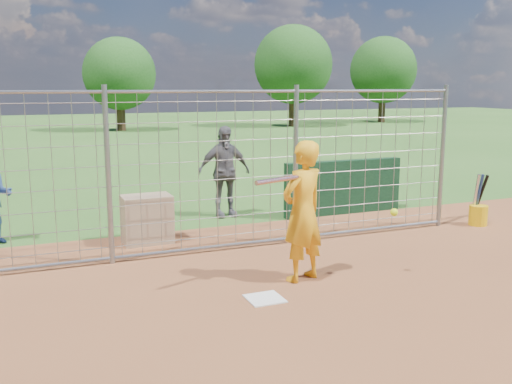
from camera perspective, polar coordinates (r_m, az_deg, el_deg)
name	(u,v)px	position (r m, az deg, el deg)	size (l,w,h in m)	color
ground	(258,294)	(7.28, 0.24, -10.18)	(100.00, 100.00, 0.00)	#2D591E
home_plate	(265,299)	(7.10, 0.88, -10.63)	(0.43, 0.43, 0.02)	silver
dugout_wall	(343,187)	(11.75, 8.74, 0.48)	(2.60, 0.20, 1.10)	#11381E
batter	(303,212)	(7.56, 4.69, -1.96)	(0.69, 0.45, 1.89)	#F9A915
bystander_b	(224,172)	(11.33, -3.23, 2.05)	(1.06, 0.44, 1.82)	#56555A
equipment_bin	(147,219)	(9.65, -10.85, -2.69)	(0.80, 0.55, 0.80)	tan
equipment_in_play	(310,188)	(7.26, 5.44, 0.44)	(2.05, 0.41, 0.60)	silver
bucket_with_bats	(478,212)	(11.48, 21.32, -1.91)	(0.34, 0.37, 0.98)	#EAB40C
backstop_fence	(208,173)	(8.79, -4.82, 1.88)	(9.08, 0.08, 2.60)	gray
tree_line	(121,67)	(34.90, -13.37, 12.11)	(44.66, 6.72, 6.48)	#3F2B19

